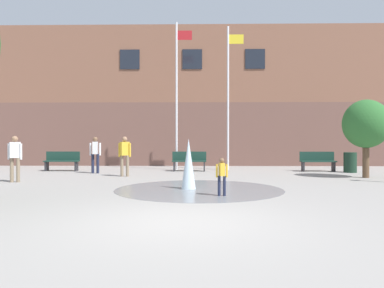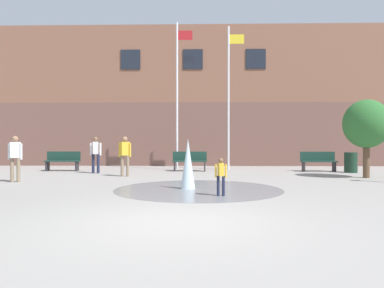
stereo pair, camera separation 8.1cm
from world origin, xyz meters
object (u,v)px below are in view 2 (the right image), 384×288
at_px(park_bench_under_left_flagpole, 190,161).
at_px(flagpole_left, 178,91).
at_px(teen_by_trashcan, 96,152).
at_px(street_tree_near_building, 367,124).
at_px(park_bench_far_left, 63,161).
at_px(park_bench_center, 318,161).
at_px(adult_in_red, 125,153).
at_px(child_in_fountain, 221,174).
at_px(adult_watching, 15,155).
at_px(trash_can, 351,162).
at_px(flagpole_right, 229,93).

distance_m(park_bench_under_left_flagpole, flagpole_left, 3.48).
height_order(teen_by_trashcan, street_tree_near_building, street_tree_near_building).
relative_size(park_bench_under_left_flagpole, teen_by_trashcan, 1.01).
height_order(park_bench_far_left, teen_by_trashcan, teen_by_trashcan).
xyz_separation_m(park_bench_center, street_tree_near_building, (0.91, -2.95, 1.58)).
relative_size(park_bench_far_left, adult_in_red, 1.01).
bearing_deg(child_in_fountain, adult_watching, -124.72).
bearing_deg(trash_can, adult_in_red, -168.34).
relative_size(park_bench_center, adult_in_red, 1.01).
distance_m(adult_watching, flagpole_right, 9.91).
bearing_deg(park_bench_under_left_flagpole, adult_in_red, -133.48).
distance_m(park_bench_far_left, flagpole_right, 8.55).
distance_m(adult_in_red, flagpole_left, 4.84).
bearing_deg(flagpole_right, flagpole_left, 180.00).
bearing_deg(park_bench_far_left, park_bench_center, -0.06).
bearing_deg(flagpole_right, park_bench_under_left_flagpole, -158.67).
bearing_deg(trash_can, park_bench_under_left_flagpole, 174.97).
height_order(adult_in_red, flagpole_left, flagpole_left).
distance_m(park_bench_center, adult_watching, 12.74).
bearing_deg(street_tree_near_building, park_bench_under_left_flagpole, 156.53).
relative_size(child_in_fountain, adult_in_red, 0.62).
bearing_deg(park_bench_under_left_flagpole, teen_by_trashcan, -162.90).
bearing_deg(adult_in_red, child_in_fountain, 87.99).
bearing_deg(adult_watching, park_bench_center, -11.53).
bearing_deg(adult_in_red, flagpole_right, -179.14).
height_order(park_bench_center, child_in_fountain, child_in_fountain).
bearing_deg(park_bench_far_left, child_in_fountain, -47.80).
bearing_deg(flagpole_left, trash_can, -9.98).
bearing_deg(park_bench_far_left, adult_watching, -88.66).
relative_size(park_bench_center, child_in_fountain, 1.62).
distance_m(child_in_fountain, adult_in_red, 6.25).
xyz_separation_m(teen_by_trashcan, trash_can, (11.28, 0.62, -0.48)).
relative_size(adult_watching, trash_can, 1.77).
distance_m(child_in_fountain, flagpole_right, 9.12).
bearing_deg(flagpole_right, park_bench_center, -10.79).
xyz_separation_m(teen_by_trashcan, adult_watching, (-1.80, -3.49, 0.00)).
height_order(park_bench_far_left, adult_watching, adult_watching).
bearing_deg(flagpole_left, child_in_fountain, -79.02).
distance_m(park_bench_far_left, park_bench_center, 11.95).
relative_size(child_in_fountain, trash_can, 1.10).
bearing_deg(park_bench_center, adult_watching, -158.32).
bearing_deg(adult_watching, teen_by_trashcan, 29.45).
relative_size(teen_by_trashcan, flagpole_right, 0.23).
height_order(teen_by_trashcan, trash_can, teen_by_trashcan).
height_order(park_bench_center, teen_by_trashcan, teen_by_trashcan).
bearing_deg(child_in_fountain, adult_in_red, -156.37).
height_order(adult_watching, flagpole_right, flagpole_right).
xyz_separation_m(adult_in_red, trash_can, (9.72, 2.00, -0.48)).
bearing_deg(park_bench_far_left, flagpole_right, 5.52).
bearing_deg(trash_can, flagpole_left, 170.02).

